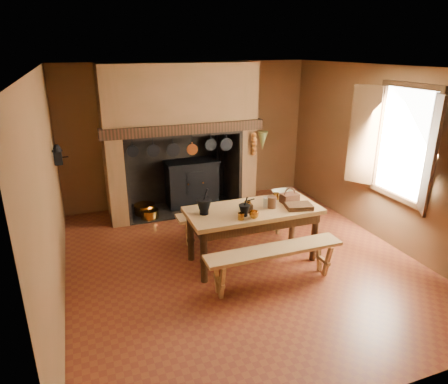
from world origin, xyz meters
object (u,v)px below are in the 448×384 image
(work_table, at_px, (253,217))
(mixing_bowl, at_px, (283,194))
(coffee_grinder, at_px, (247,207))
(wicker_basket, at_px, (290,198))
(iron_range, at_px, (192,182))
(bench_front, at_px, (274,257))

(work_table, height_order, mixing_bowl, mixing_bowl)
(coffee_grinder, bearing_deg, wicker_basket, 14.11)
(wicker_basket, bearing_deg, coffee_grinder, -175.16)
(iron_range, distance_m, mixing_bowl, 2.38)
(iron_range, bearing_deg, bench_front, -86.18)
(work_table, relative_size, mixing_bowl, 5.96)
(work_table, bearing_deg, mixing_bowl, 24.96)
(wicker_basket, bearing_deg, iron_range, 104.62)
(bench_front, height_order, coffee_grinder, coffee_grinder)
(iron_range, xyz_separation_m, mixing_bowl, (0.86, -2.18, 0.40))
(bench_front, xyz_separation_m, wicker_basket, (0.61, 0.72, 0.52))
(bench_front, bearing_deg, mixing_bowl, 57.22)
(work_table, height_order, bench_front, work_table)
(iron_range, height_order, mixing_bowl, iron_range)
(mixing_bowl, bearing_deg, iron_range, 111.50)
(work_table, bearing_deg, iron_range, 94.89)
(work_table, distance_m, coffee_grinder, 0.26)
(coffee_grinder, height_order, wicker_basket, wicker_basket)
(work_table, bearing_deg, coffee_grinder, -145.31)
(iron_range, relative_size, wicker_basket, 6.06)
(bench_front, bearing_deg, iron_range, 93.82)
(work_table, xyz_separation_m, bench_front, (-0.00, -0.70, -0.31))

